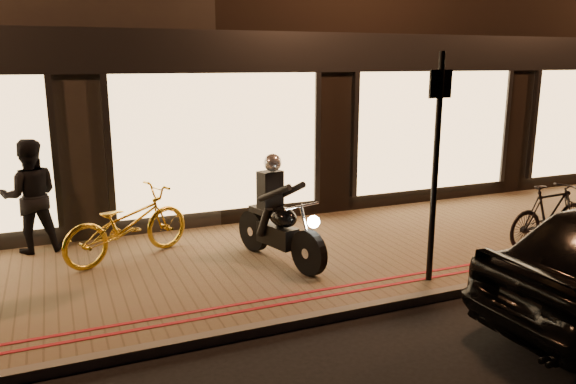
% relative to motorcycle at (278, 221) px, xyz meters
% --- Properties ---
extents(ground, '(90.00, 90.00, 0.00)m').
position_rel_motorcycle_xyz_m(ground, '(-0.25, -1.87, -0.73)').
color(ground, black).
rests_on(ground, ground).
extents(sidewalk, '(50.00, 4.00, 0.12)m').
position_rel_motorcycle_xyz_m(sidewalk, '(-0.25, 0.13, -0.67)').
color(sidewalk, brown).
rests_on(sidewalk, ground).
extents(kerb_stone, '(50.00, 0.14, 0.12)m').
position_rel_motorcycle_xyz_m(kerb_stone, '(-0.25, -1.82, -0.67)').
color(kerb_stone, '#59544C').
rests_on(kerb_stone, ground).
extents(red_kerb_lines, '(50.00, 0.26, 0.01)m').
position_rel_motorcycle_xyz_m(red_kerb_lines, '(-0.25, -1.32, -0.61)').
color(red_kerb_lines, maroon).
rests_on(red_kerb_lines, sidewalk).
extents(building_row, '(48.00, 10.11, 8.50)m').
position_rel_motorcycle_xyz_m(building_row, '(-0.25, 7.12, 3.51)').
color(building_row, black).
rests_on(building_row, ground).
extents(motorcycle, '(0.76, 1.90, 1.59)m').
position_rel_motorcycle_xyz_m(motorcycle, '(0.00, 0.00, 0.00)').
color(motorcycle, black).
rests_on(motorcycle, sidewalk).
extents(sign_post, '(0.35, 0.09, 3.00)m').
position_rel_motorcycle_xyz_m(sign_post, '(1.61, -1.45, 1.06)').
color(sign_post, black).
rests_on(sign_post, sidewalk).
extents(bicycle_gold, '(2.13, 1.44, 1.06)m').
position_rel_motorcycle_xyz_m(bicycle_gold, '(-2.01, 0.98, -0.09)').
color(bicycle_gold, gold).
rests_on(bicycle_gold, sidewalk).
extents(bicycle_dark, '(1.72, 0.59, 1.02)m').
position_rel_motorcycle_xyz_m(bicycle_dark, '(4.21, -1.01, -0.11)').
color(bicycle_dark, black).
rests_on(bicycle_dark, sidewalk).
extents(person_dark, '(0.86, 0.68, 1.75)m').
position_rel_motorcycle_xyz_m(person_dark, '(-3.30, 1.88, 0.26)').
color(person_dark, black).
rests_on(person_dark, sidewalk).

